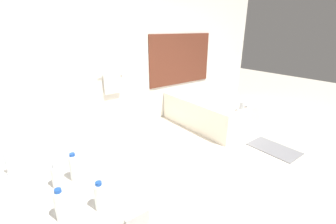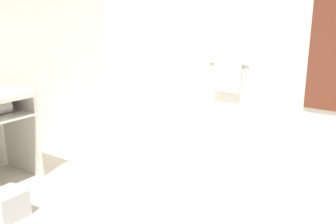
# 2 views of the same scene
# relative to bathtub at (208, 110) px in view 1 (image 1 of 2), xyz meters

# --- Properties ---
(ground_plane) EXTENTS (16.00, 16.00, 0.00)m
(ground_plane) POSITION_rel_bathtub_xyz_m (-1.40, -1.28, -0.31)
(ground_plane) COLOR beige
(ground_plane) RESTS_ON ground
(wall_back_with_blinds) EXTENTS (7.40, 0.13, 2.70)m
(wall_back_with_blinds) POSITION_rel_bathtub_xyz_m (-1.35, 0.94, 1.03)
(wall_back_with_blinds) COLOR white
(wall_back_with_blinds) RESTS_ON ground_plane
(vanity_counter) EXTENTS (0.64, 1.35, 0.91)m
(vanity_counter) POSITION_rel_bathtub_xyz_m (-3.26, -1.36, 0.35)
(vanity_counter) COLOR silver
(vanity_counter) RESTS_ON ground_plane
(sink_faucet) EXTENTS (0.09, 0.04, 0.18)m
(sink_faucet) POSITION_rel_bathtub_xyz_m (-3.44, -1.18, 0.68)
(sink_faucet) COLOR silver
(sink_faucet) RESTS_ON vanity_counter
(bathtub) EXTENTS (0.97, 1.81, 0.69)m
(bathtub) POSITION_rel_bathtub_xyz_m (0.00, 0.00, 0.00)
(bathtub) COLOR silver
(bathtub) RESTS_ON ground_plane
(water_bottle_1) EXTENTS (0.07, 0.07, 0.21)m
(water_bottle_1) POSITION_rel_bathtub_xyz_m (-3.23, -1.87, 0.69)
(water_bottle_1) COLOR silver
(water_bottle_1) RESTS_ON vanity_counter
(water_bottle_2) EXTENTS (0.07, 0.07, 0.19)m
(water_bottle_2) POSITION_rel_bathtub_xyz_m (-3.03, -1.92, 0.69)
(water_bottle_2) COLOR silver
(water_bottle_2) RESTS_ON vanity_counter
(water_bottle_3) EXTENTS (0.07, 0.07, 0.22)m
(water_bottle_3) POSITION_rel_bathtub_xyz_m (-3.07, -1.54, 0.70)
(water_bottle_3) COLOR silver
(water_bottle_3) RESTS_ON vanity_counter
(soap_dispenser) EXTENTS (0.06, 0.06, 0.19)m
(soap_dispenser) POSITION_rel_bathtub_xyz_m (-3.19, -1.55, 0.68)
(soap_dispenser) COLOR white
(soap_dispenser) RESTS_ON vanity_counter
(waste_bin) EXTENTS (0.26, 0.26, 0.23)m
(waste_bin) POSITION_rel_bathtub_xyz_m (-2.57, -1.37, -0.20)
(waste_bin) COLOR #B2B2B2
(waste_bin) RESTS_ON ground_plane
(bath_mat) EXTENTS (0.47, 0.78, 0.02)m
(bath_mat) POSITION_rel_bathtub_xyz_m (0.11, -1.45, -0.31)
(bath_mat) COLOR slate
(bath_mat) RESTS_ON ground_plane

